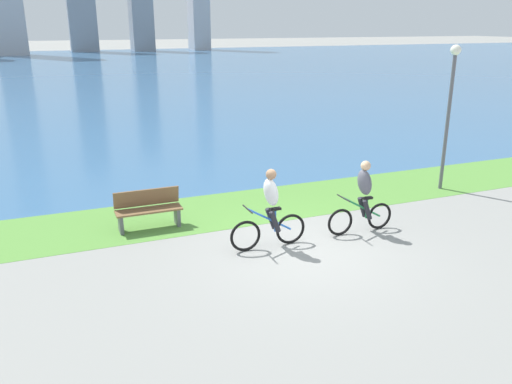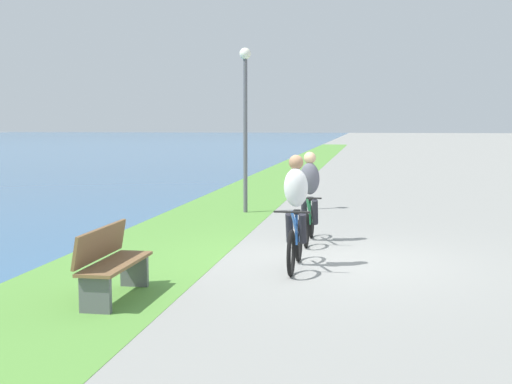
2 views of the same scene
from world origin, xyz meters
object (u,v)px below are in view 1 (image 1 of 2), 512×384
at_px(cyclist_lead, 270,210).
at_px(lamppost_tall, 450,97).
at_px(cyclist_trailing, 363,197).
at_px(bench_near_path, 148,209).

height_order(cyclist_lead, lamppost_tall, lamppost_tall).
bearing_deg(cyclist_lead, lamppost_tall, 17.23).
bearing_deg(cyclist_trailing, bench_near_path, 154.96).
xyz_separation_m(cyclist_lead, cyclist_trailing, (2.26, -0.00, -0.01)).
bearing_deg(cyclist_lead, cyclist_trailing, -0.10).
relative_size(cyclist_lead, cyclist_trailing, 1.03).
height_order(cyclist_trailing, bench_near_path, cyclist_trailing).
relative_size(cyclist_trailing, lamppost_tall, 0.42).
bearing_deg(lamppost_tall, cyclist_trailing, -153.88).
bearing_deg(bench_near_path, cyclist_lead, -43.72).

